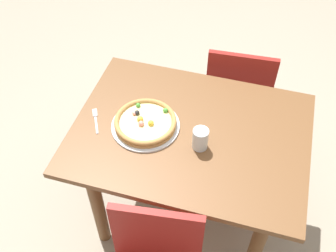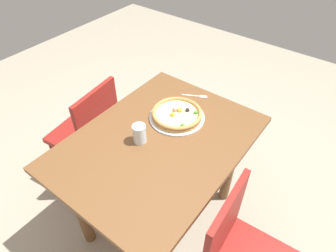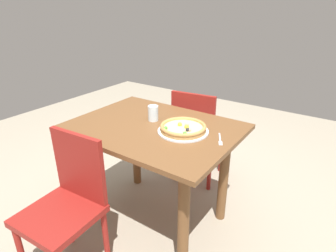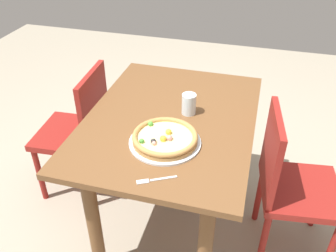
{
  "view_description": "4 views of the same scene",
  "coord_description": "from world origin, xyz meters",
  "px_view_note": "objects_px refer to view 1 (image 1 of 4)",
  "views": [
    {
      "loc": [
        0.25,
        -1.25,
        2.22
      ],
      "look_at": [
        -0.11,
        -0.02,
        0.79
      ],
      "focal_mm": 43.35,
      "sensor_mm": 36.0,
      "label": 1
    },
    {
      "loc": [
        0.87,
        0.72,
        1.91
      ],
      "look_at": [
        -0.11,
        -0.02,
        0.79
      ],
      "focal_mm": 31.29,
      "sensor_mm": 36.0,
      "label": 2
    },
    {
      "loc": [
        -1.08,
        1.4,
        1.54
      ],
      "look_at": [
        -0.11,
        -0.02,
        0.79
      ],
      "focal_mm": 30.41,
      "sensor_mm": 36.0,
      "label": 3
    },
    {
      "loc": [
        -1.47,
        -0.39,
        1.76
      ],
      "look_at": [
        -0.11,
        -0.02,
        0.79
      ],
      "focal_mm": 38.53,
      "sensor_mm": 36.0,
      "label": 4
    }
  ],
  "objects_px": {
    "chair_far": "(237,94)",
    "plate": "(146,126)",
    "drinking_glass": "(200,139)",
    "fork": "(96,119)",
    "dining_table": "(189,150)",
    "pizza": "(145,122)"
  },
  "relations": [
    {
      "from": "chair_far",
      "to": "plate",
      "type": "bearing_deg",
      "value": -122.81
    },
    {
      "from": "drinking_glass",
      "to": "fork",
      "type": "bearing_deg",
      "value": 177.31
    },
    {
      "from": "drinking_glass",
      "to": "dining_table",
      "type": "bearing_deg",
      "value": 128.56
    },
    {
      "from": "plate",
      "to": "pizza",
      "type": "relative_size",
      "value": 1.1
    },
    {
      "from": "plate",
      "to": "drinking_glass",
      "type": "relative_size",
      "value": 3.05
    },
    {
      "from": "dining_table",
      "to": "pizza",
      "type": "distance_m",
      "value": 0.28
    },
    {
      "from": "fork",
      "to": "drinking_glass",
      "type": "distance_m",
      "value": 0.53
    },
    {
      "from": "chair_far",
      "to": "plate",
      "type": "relative_size",
      "value": 2.64
    },
    {
      "from": "chair_far",
      "to": "pizza",
      "type": "relative_size",
      "value": 2.92
    },
    {
      "from": "pizza",
      "to": "drinking_glass",
      "type": "xyz_separation_m",
      "value": [
        0.28,
        -0.05,
        0.02
      ]
    },
    {
      "from": "plate",
      "to": "pizza",
      "type": "distance_m",
      "value": 0.03
    },
    {
      "from": "fork",
      "to": "drinking_glass",
      "type": "xyz_separation_m",
      "value": [
        0.53,
        -0.02,
        0.05
      ]
    },
    {
      "from": "drinking_glass",
      "to": "chair_far",
      "type": "bearing_deg",
      "value": 82.68
    },
    {
      "from": "chair_far",
      "to": "pizza",
      "type": "bearing_deg",
      "value": -122.86
    },
    {
      "from": "dining_table",
      "to": "chair_far",
      "type": "relative_size",
      "value": 1.29
    },
    {
      "from": "dining_table",
      "to": "pizza",
      "type": "xyz_separation_m",
      "value": [
        -0.22,
        -0.03,
        0.18
      ]
    },
    {
      "from": "chair_far",
      "to": "drinking_glass",
      "type": "height_order",
      "value": "drinking_glass"
    },
    {
      "from": "pizza",
      "to": "plate",
      "type": "bearing_deg",
      "value": -62.94
    },
    {
      "from": "chair_far",
      "to": "plate",
      "type": "xyz_separation_m",
      "value": [
        -0.37,
        -0.66,
        0.3
      ]
    },
    {
      "from": "chair_far",
      "to": "pizza",
      "type": "xyz_separation_m",
      "value": [
        -0.37,
        -0.66,
        0.32
      ]
    },
    {
      "from": "dining_table",
      "to": "fork",
      "type": "relative_size",
      "value": 7.29
    },
    {
      "from": "dining_table",
      "to": "fork",
      "type": "xyz_separation_m",
      "value": [
        -0.46,
        -0.05,
        0.15
      ]
    }
  ]
}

